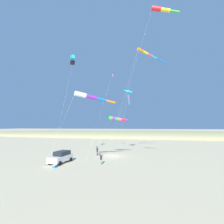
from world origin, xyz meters
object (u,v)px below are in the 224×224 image
person_child_green_jacket (97,150)px  kite_box_orange_high_right (73,60)px  cooler_box (55,166)px  kite_windsock_rainbow_low_near (116,119)px  kite_windsock_teal_far_right (161,10)px  kite_windsock_green_low_center (90,97)px  kite_windsock_long_streamer_left (148,54)px  kite_delta_small_distant (129,91)px  parked_car (61,157)px  kite_delta_red_high_left (113,72)px  person_adult_flyer (101,158)px

person_child_green_jacket → kite_box_orange_high_right: 17.97m
cooler_box → kite_windsock_rainbow_low_near: (-8.75, 7.07, 7.05)m
kite_windsock_rainbow_low_near → kite_windsock_teal_far_right: bearing=33.0°
kite_windsock_green_low_center → kite_windsock_long_streamer_left: kite_windsock_long_streamer_left is taller
person_child_green_jacket → kite_delta_small_distant: 13.65m
kite_delta_small_distant → kite_box_orange_high_right: bearing=-54.7°
kite_windsock_green_low_center → kite_windsock_long_streamer_left: 15.48m
person_child_green_jacket → kite_windsock_teal_far_right: bearing=41.5°
kite_windsock_rainbow_low_near → kite_windsock_teal_far_right: kite_windsock_teal_far_right is taller
person_child_green_jacket → parked_car: bearing=-26.1°
kite_windsock_green_low_center → kite_delta_red_high_left: (-9.82, 1.27, 6.98)m
person_child_green_jacket → kite_windsock_green_low_center: 13.20m
parked_car → kite_delta_red_high_left: kite_delta_red_high_left is taller
person_child_green_jacket → kite_windsock_long_streamer_left: size_ratio=0.09×
parked_car → kite_windsock_long_streamer_left: 24.43m
kite_windsock_green_low_center → kite_windsock_rainbow_low_near: 8.63m
kite_windsock_rainbow_low_near → kite_delta_red_high_left: bearing=-154.1°
person_adult_flyer → kite_box_orange_high_right: size_ratio=0.09×
person_child_green_jacket → kite_windsock_rainbow_low_near: kite_windsock_rainbow_low_near is taller
cooler_box → kite_windsock_long_streamer_left: kite_windsock_long_streamer_left is taller
cooler_box → person_adult_flyer: size_ratio=0.36×
cooler_box → kite_delta_small_distant: 19.53m
kite_delta_small_distant → kite_delta_red_high_left: bearing=-78.1°
cooler_box → kite_windsock_green_low_center: kite_windsock_green_low_center is taller
person_adult_flyer → kite_windsock_green_low_center: 9.55m
kite_windsock_teal_far_right → parked_car: bearing=-110.9°
parked_car → person_adult_flyer: 6.62m
person_child_green_jacket → kite_windsock_long_streamer_left: kite_windsock_long_streamer_left is taller
kite_delta_red_high_left → kite_windsock_green_low_center: bearing=-7.4°
cooler_box → kite_box_orange_high_right: size_ratio=0.03×
kite_windsock_green_low_center → kite_windsock_teal_far_right: size_ratio=0.55×
person_adult_flyer → kite_windsock_teal_far_right: (6.27, 8.87, 18.06)m
kite_windsock_rainbow_low_near → kite_delta_small_distant: kite_delta_small_distant is taller
kite_delta_small_distant → kite_windsock_green_low_center: bearing=-23.1°
kite_windsock_rainbow_low_near → kite_windsock_teal_far_right: (11.87, 7.70, 11.74)m
person_adult_flyer → kite_delta_small_distant: bearing=157.7°
parked_car → kite_windsock_long_streamer_left: (-6.81, 14.07, 18.78)m
kite_delta_red_high_left → kite_box_orange_high_right: kite_box_orange_high_right is taller
kite_windsock_rainbow_low_near → kite_windsock_teal_far_right: size_ratio=0.40×
kite_windsock_green_low_center → kite_delta_small_distant: (-10.49, 4.47, 2.87)m
person_adult_flyer → kite_windsock_long_streamer_left: kite_windsock_long_streamer_left is taller
kite_windsock_rainbow_low_near → kite_box_orange_high_right: size_ratio=0.42×
kite_windsock_long_streamer_left → kite_box_orange_high_right: kite_windsock_long_streamer_left is taller
person_child_green_jacket → kite_windsock_rainbow_low_near: size_ratio=0.24×
cooler_box → kite_windsock_long_streamer_left: (-9.61, 13.35, 19.52)m
parked_car → kite_windsock_teal_far_right: 24.51m
cooler_box → kite_windsock_green_low_center: bearing=101.0°
kite_delta_red_high_left → kite_windsock_rainbow_low_near: bearing=25.9°
kite_windsock_green_low_center → kite_windsock_teal_far_right: kite_windsock_teal_far_right is taller
parked_car → kite_windsock_green_low_center: kite_windsock_green_low_center is taller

